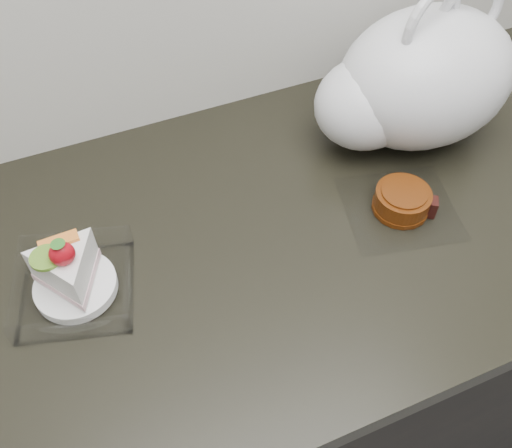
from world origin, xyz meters
The scene contains 4 objects.
counter centered at (0.00, 1.69, 0.45)m, with size 2.04×0.64×0.90m.
cake_tray centered at (-0.33, 1.69, 0.93)m, with size 0.19×0.19×0.12m.
mooncake_wrap centered at (0.17, 1.65, 0.92)m, with size 0.20×0.20×0.04m.
plastic_bag centered at (0.27, 1.80, 1.01)m, with size 0.37×0.28×0.28m.
Camera 1 is at (-0.27, 1.20, 1.58)m, focal length 40.00 mm.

